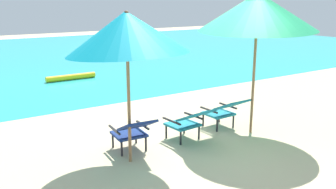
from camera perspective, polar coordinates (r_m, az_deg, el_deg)
name	(u,v)px	position (r m, az deg, el deg)	size (l,w,h in m)	color
ground_plane	(101,96)	(10.14, -10.34, -0.20)	(40.00, 40.00, 0.00)	#CCB78E
ocean_band	(28,58)	(17.73, -20.72, 5.33)	(40.00, 18.00, 0.01)	#28B2B7
swim_buoy	(71,77)	(12.34, -14.70, 2.62)	(0.18, 0.18, 1.60)	yellow
lounge_chair_left	(133,130)	(6.22, -5.45, -5.50)	(0.61, 0.92, 0.68)	navy
lounge_chair_center	(189,120)	(6.69, 3.23, -4.01)	(0.61, 0.92, 0.68)	teal
lounge_chair_right	(225,110)	(7.41, 8.70, -2.32)	(0.56, 0.89, 0.68)	teal
beach_umbrella_left	(127,33)	(5.54, -6.34, 9.44)	(2.38, 2.40, 2.41)	olive
beach_umbrella_right	(257,12)	(7.01, 13.61, 12.30)	(2.97, 2.96, 2.69)	olive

